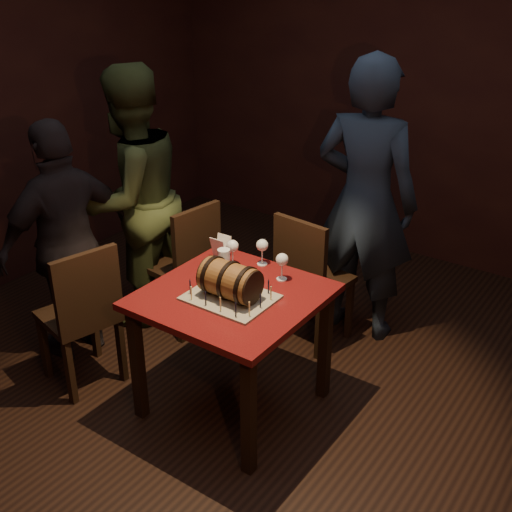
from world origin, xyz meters
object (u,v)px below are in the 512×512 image
object	(u,v)px
wine_glass_right	(282,261)
person_back	(365,202)
pub_table	(233,311)
person_left_front	(67,243)
wine_glass_mid	(262,246)
barrel_cake	(230,280)
chair_back	(308,275)
person_left_rear	(132,199)
wine_glass_left	(233,247)
pint_of_ale	(224,262)
chair_left_front	(83,311)
chair_left_rear	(188,261)

from	to	relation	value
wine_glass_right	person_back	world-z (taller)	person_back
pub_table	person_left_front	world-z (taller)	person_left_front
pub_table	wine_glass_mid	bearing A→B (deg)	99.81
barrel_cake	chair_back	size ratio (longest dim) A/B	0.39
chair_back	barrel_cake	bearing A→B (deg)	-88.78
person_left_rear	person_left_front	distance (m)	0.57
chair_back	person_back	bearing A→B (deg)	64.55
barrel_cake	wine_glass_left	distance (m)	0.39
wine_glass_mid	wine_glass_right	xyz separation A→B (m)	(0.20, -0.09, 0.00)
wine_glass_mid	chair_back	xyz separation A→B (m)	(0.07, 0.42, -0.34)
wine_glass_mid	person_left_front	bearing A→B (deg)	-156.28
wine_glass_right	person_left_rear	distance (m)	1.32
pint_of_ale	chair_left_front	bearing A→B (deg)	-142.32
wine_glass_mid	chair_left_front	distance (m)	1.11
wine_glass_left	person_left_front	distance (m)	1.07
wine_glass_left	chair_back	size ratio (longest dim) A/B	0.17
barrel_cake	wine_glass_right	world-z (taller)	barrel_cake
person_left_rear	chair_left_front	bearing A→B (deg)	30.84
pub_table	barrel_cake	world-z (taller)	barrel_cake
pint_of_ale	person_back	xyz separation A→B (m)	(0.37, 1.03, 0.12)
pub_table	chair_back	xyz separation A→B (m)	(0.01, 0.80, -0.12)
wine_glass_right	pub_table	bearing A→B (deg)	-114.49
wine_glass_left	chair_left_front	distance (m)	0.95
wine_glass_mid	pint_of_ale	size ratio (longest dim) A/B	1.07
wine_glass_left	barrel_cake	bearing A→B (deg)	-55.02
chair_back	wine_glass_right	bearing A→B (deg)	-76.44
wine_glass_left	person_left_rear	distance (m)	1.00
chair_left_rear	person_left_rear	size ratio (longest dim) A/B	0.52
wine_glass_mid	wine_glass_right	size ratio (longest dim) A/B	1.00
chair_left_rear	person_left_rear	xyz separation A→B (m)	(-0.42, -0.07, 0.37)
pint_of_ale	chair_back	size ratio (longest dim) A/B	0.16
chair_left_front	person_back	distance (m)	1.89
wine_glass_left	person_left_front	bearing A→B (deg)	-158.60
wine_glass_right	wine_glass_left	bearing A→B (deg)	-177.29
barrel_cake	person_back	xyz separation A→B (m)	(0.16, 1.24, 0.09)
person_left_rear	person_left_front	size ratio (longest dim) A/B	1.15
chair_left_rear	pint_of_ale	bearing A→B (deg)	-30.67
barrel_cake	chair_left_rear	distance (m)	1.02
barrel_cake	person_left_rear	distance (m)	1.31
chair_back	chair_left_front	world-z (taller)	same
wine_glass_mid	chair_back	bearing A→B (deg)	80.29
chair_left_rear	chair_back	bearing A→B (deg)	21.06
chair_left_rear	person_back	distance (m)	1.24
wine_glass_mid	chair_left_rear	xyz separation A→B (m)	(-0.70, 0.13, -0.34)
barrel_cake	wine_glass_left	world-z (taller)	barrel_cake
barrel_cake	person_left_rear	bearing A→B (deg)	157.85
barrel_cake	chair_left_front	xyz separation A→B (m)	(-0.86, -0.29, -0.34)
wine_glass_mid	person_left_rear	xyz separation A→B (m)	(-1.12, 0.06, 0.03)
pint_of_ale	chair_back	bearing A→B (deg)	73.78
wine_glass_left	pint_of_ale	size ratio (longest dim) A/B	1.07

